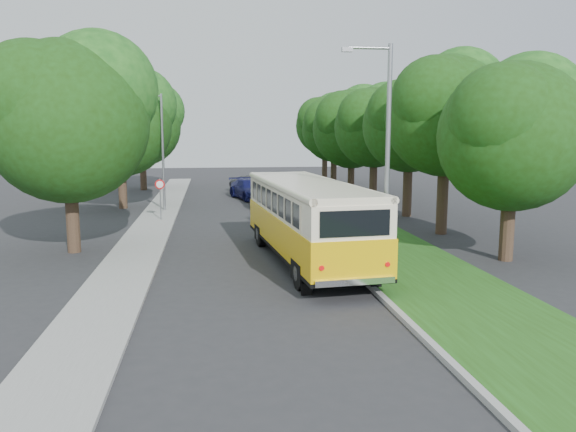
{
  "coord_description": "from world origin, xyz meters",
  "views": [
    {
      "loc": [
        -1.6,
        -20.75,
        5.19
      ],
      "look_at": [
        1.72,
        3.26,
        1.5
      ],
      "focal_mm": 35.0,
      "sensor_mm": 36.0,
      "label": 1
    }
  ],
  "objects": [
    {
      "name": "ground",
      "position": [
        0.0,
        0.0,
        0.0
      ],
      "size": [
        120.0,
        120.0,
        0.0
      ],
      "primitive_type": "plane",
      "color": "#2B2B2D",
      "rests_on": "ground"
    },
    {
      "name": "car_white",
      "position": [
        1.96,
        18.0,
        0.76
      ],
      "size": [
        1.93,
        4.72,
        1.52
      ],
      "primitive_type": "imported",
      "rotation": [
        0.0,
        0.0,
        -0.07
      ],
      "color": "silver",
      "rests_on": "ground"
    },
    {
      "name": "treeline",
      "position": [
        3.15,
        17.99,
        5.93
      ],
      "size": [
        24.27,
        41.91,
        9.46
      ],
      "color": "#332319",
      "rests_on": "ground"
    },
    {
      "name": "lamppost_far",
      "position": [
        -4.7,
        16.0,
        4.12
      ],
      "size": [
        1.71,
        0.16,
        7.5
      ],
      "color": "gray",
      "rests_on": "ground"
    },
    {
      "name": "sidewalk",
      "position": [
        -4.8,
        5.0,
        0.06
      ],
      "size": [
        2.2,
        70.0,
        0.12
      ],
      "primitive_type": "cube",
      "color": "gray",
      "rests_on": "ground"
    },
    {
      "name": "car_silver",
      "position": [
        2.2,
        9.57,
        0.71
      ],
      "size": [
        3.08,
        4.49,
        1.42
      ],
      "primitive_type": "imported",
      "rotation": [
        0.0,
        0.0,
        0.37
      ],
      "color": "silver",
      "rests_on": "ground"
    },
    {
      "name": "car_blue",
      "position": [
        1.39,
        22.03,
        0.77
      ],
      "size": [
        3.47,
        5.67,
        1.54
      ],
      "primitive_type": "imported",
      "rotation": [
        0.0,
        0.0,
        0.27
      ],
      "color": "#121552",
      "rests_on": "ground"
    },
    {
      "name": "car_grey",
      "position": [
        1.93,
        26.21,
        0.73
      ],
      "size": [
        4.18,
        5.8,
        1.47
      ],
      "primitive_type": "imported",
      "rotation": [
        0.0,
        0.0,
        0.37
      ],
      "color": "#4F5156",
      "rests_on": "ground"
    },
    {
      "name": "curb",
      "position": [
        3.6,
        5.0,
        0.07
      ],
      "size": [
        0.2,
        70.0,
        0.15
      ],
      "primitive_type": "cube",
      "color": "gray",
      "rests_on": "ground"
    },
    {
      "name": "lamppost_near",
      "position": [
        4.21,
        -2.5,
        4.37
      ],
      "size": [
        1.71,
        0.16,
        8.0
      ],
      "color": "gray",
      "rests_on": "ground"
    },
    {
      "name": "grass_verge",
      "position": [
        5.95,
        5.0,
        0.07
      ],
      "size": [
        4.5,
        70.0,
        0.13
      ],
      "primitive_type": "cube",
      "color": "#234B14",
      "rests_on": "ground"
    },
    {
      "name": "warning_sign",
      "position": [
        -4.5,
        11.98,
        1.71
      ],
      "size": [
        0.56,
        0.1,
        2.5
      ],
      "color": "gray",
      "rests_on": "ground"
    },
    {
      "name": "vintage_bus",
      "position": [
        2.13,
        0.67,
        1.65
      ],
      "size": [
        3.86,
        11.31,
        3.3
      ],
      "primitive_type": null,
      "rotation": [
        0.0,
        0.0,
        0.09
      ],
      "color": "#FFC108",
      "rests_on": "ground"
    }
  ]
}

